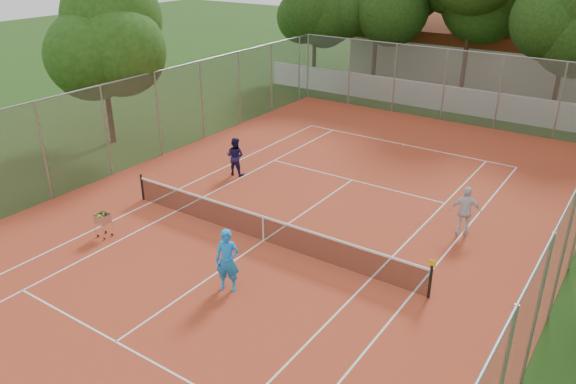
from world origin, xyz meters
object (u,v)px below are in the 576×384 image
Objects in this scene: player_far_left at (235,156)px; ball_hopper at (103,225)px; tennis_net at (263,228)px; clubhouse at (476,47)px; player_near at (227,261)px; player_far_right at (465,211)px.

player_far_left is 6.97m from ball_hopper.
tennis_net is 29.12m from clubhouse.
player_near is at bearing 17.82° from ball_hopper.
clubhouse reaches higher than player_near.
player_far_left is at bearing 103.06° from player_near.
clubhouse is 25.83m from player_far_right.
player_near reaches higher than player_far_right.
tennis_net is 5.55m from ball_hopper.
player_far_right reaches higher than ball_hopper.
player_far_left is at bearing 106.59° from ball_hopper.
player_far_left reaches higher than ball_hopper.
clubhouse is at bearing 93.95° from tennis_net.
player_far_left is (-5.42, 7.01, -0.13)m from player_near.
player_near is (0.87, -2.91, 0.49)m from tennis_net.
tennis_net is 6.07× the size of player_near.
clubhouse reaches higher than tennis_net.
player_far_right is at bearing -73.11° from clubhouse.
clubhouse is at bearing 103.38° from ball_hopper.
clubhouse is at bearing -107.66° from player_far_left.
ball_hopper is (-2.75, -31.86, -1.71)m from clubhouse.
player_near is at bearing 36.93° from player_far_right.
player_far_right is (4.62, 7.22, -0.08)m from player_near.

